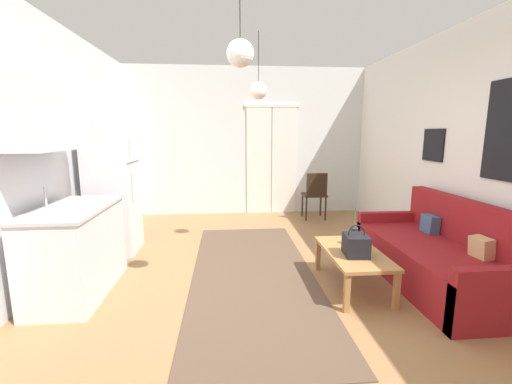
{
  "coord_description": "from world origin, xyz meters",
  "views": [
    {
      "loc": [
        -0.4,
        -3.11,
        1.6
      ],
      "look_at": [
        -0.03,
        1.1,
        0.85
      ],
      "focal_mm": 23.37,
      "sensor_mm": 36.0,
      "label": 1
    }
  ],
  "objects_px": {
    "coffee_table": "(353,255)",
    "pendant_lamp_far": "(258,90)",
    "handbag": "(356,245)",
    "refrigerator": "(113,188)",
    "bamboo_vase": "(354,236)",
    "pendant_lamp_near": "(240,53)",
    "couch": "(440,258)",
    "accent_chair": "(315,193)"
  },
  "relations": [
    {
      "from": "coffee_table",
      "to": "pendant_lamp_near",
      "type": "bearing_deg",
      "value": -169.23
    },
    {
      "from": "couch",
      "to": "pendant_lamp_far",
      "type": "distance_m",
      "value": 2.87
    },
    {
      "from": "coffee_table",
      "to": "bamboo_vase",
      "type": "xyz_separation_m",
      "value": [
        0.07,
        0.18,
        0.15
      ]
    },
    {
      "from": "couch",
      "to": "pendant_lamp_near",
      "type": "relative_size",
      "value": 2.78
    },
    {
      "from": "accent_chair",
      "to": "couch",
      "type": "bearing_deg",
      "value": 103.62
    },
    {
      "from": "bamboo_vase",
      "to": "pendant_lamp_near",
      "type": "relative_size",
      "value": 0.59
    },
    {
      "from": "refrigerator",
      "to": "pendant_lamp_far",
      "type": "relative_size",
      "value": 2.13
    },
    {
      "from": "coffee_table",
      "to": "handbag",
      "type": "xyz_separation_m",
      "value": [
        -0.03,
        -0.12,
        0.16
      ]
    },
    {
      "from": "refrigerator",
      "to": "accent_chair",
      "type": "height_order",
      "value": "refrigerator"
    },
    {
      "from": "bamboo_vase",
      "to": "refrigerator",
      "type": "distance_m",
      "value": 3.13
    },
    {
      "from": "pendant_lamp_far",
      "to": "couch",
      "type": "bearing_deg",
      "value": -33.0
    },
    {
      "from": "pendant_lamp_near",
      "to": "handbag",
      "type": "bearing_deg",
      "value": 5.03
    },
    {
      "from": "coffee_table",
      "to": "handbag",
      "type": "height_order",
      "value": "handbag"
    },
    {
      "from": "coffee_table",
      "to": "handbag",
      "type": "distance_m",
      "value": 0.2
    },
    {
      "from": "couch",
      "to": "accent_chair",
      "type": "distance_m",
      "value": 2.83
    },
    {
      "from": "bamboo_vase",
      "to": "refrigerator",
      "type": "height_order",
      "value": "refrigerator"
    },
    {
      "from": "coffee_table",
      "to": "refrigerator",
      "type": "height_order",
      "value": "refrigerator"
    },
    {
      "from": "couch",
      "to": "bamboo_vase",
      "type": "bearing_deg",
      "value": 169.68
    },
    {
      "from": "accent_chair",
      "to": "pendant_lamp_far",
      "type": "height_order",
      "value": "pendant_lamp_far"
    },
    {
      "from": "handbag",
      "to": "refrigerator",
      "type": "height_order",
      "value": "refrigerator"
    },
    {
      "from": "coffee_table",
      "to": "accent_chair",
      "type": "distance_m",
      "value": 2.8
    },
    {
      "from": "coffee_table",
      "to": "pendant_lamp_near",
      "type": "height_order",
      "value": "pendant_lamp_near"
    },
    {
      "from": "accent_chair",
      "to": "refrigerator",
      "type": "bearing_deg",
      "value": 25.09
    },
    {
      "from": "bamboo_vase",
      "to": "pendant_lamp_near",
      "type": "distance_m",
      "value": 2.19
    },
    {
      "from": "refrigerator",
      "to": "pendant_lamp_near",
      "type": "distance_m",
      "value": 2.66
    },
    {
      "from": "coffee_table",
      "to": "handbag",
      "type": "bearing_deg",
      "value": -102.14
    },
    {
      "from": "accent_chair",
      "to": "bamboo_vase",
      "type": "bearing_deg",
      "value": 84.87
    },
    {
      "from": "handbag",
      "to": "pendant_lamp_near",
      "type": "distance_m",
      "value": 2.09
    },
    {
      "from": "handbag",
      "to": "pendant_lamp_far",
      "type": "height_order",
      "value": "pendant_lamp_far"
    },
    {
      "from": "pendant_lamp_far",
      "to": "pendant_lamp_near",
      "type": "bearing_deg",
      "value": -101.43
    },
    {
      "from": "couch",
      "to": "bamboo_vase",
      "type": "xyz_separation_m",
      "value": [
        -0.9,
        0.16,
        0.22
      ]
    },
    {
      "from": "handbag",
      "to": "pendant_lamp_far",
      "type": "xyz_separation_m",
      "value": [
        -0.85,
        1.34,
        1.63
      ]
    },
    {
      "from": "refrigerator",
      "to": "pendant_lamp_far",
      "type": "bearing_deg",
      "value": -3.8
    },
    {
      "from": "couch",
      "to": "handbag",
      "type": "bearing_deg",
      "value": -171.95
    },
    {
      "from": "pendant_lamp_near",
      "to": "pendant_lamp_far",
      "type": "bearing_deg",
      "value": 78.57
    },
    {
      "from": "coffee_table",
      "to": "refrigerator",
      "type": "distance_m",
      "value": 3.16
    },
    {
      "from": "coffee_table",
      "to": "bamboo_vase",
      "type": "distance_m",
      "value": 0.24
    },
    {
      "from": "couch",
      "to": "pendant_lamp_far",
      "type": "height_order",
      "value": "pendant_lamp_far"
    },
    {
      "from": "coffee_table",
      "to": "bamboo_vase",
      "type": "relative_size",
      "value": 2.5
    },
    {
      "from": "coffee_table",
      "to": "bamboo_vase",
      "type": "height_order",
      "value": "bamboo_vase"
    },
    {
      "from": "coffee_table",
      "to": "pendant_lamp_far",
      "type": "bearing_deg",
      "value": 125.72
    },
    {
      "from": "handbag",
      "to": "pendant_lamp_near",
      "type": "xyz_separation_m",
      "value": [
        -1.14,
        -0.1,
        1.76
      ]
    }
  ]
}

